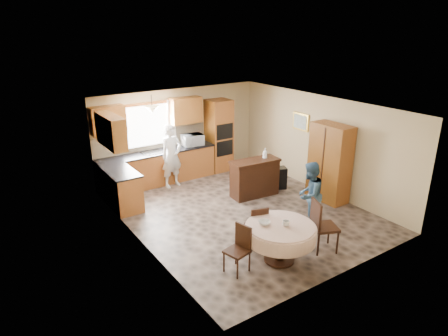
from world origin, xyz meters
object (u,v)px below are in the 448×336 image
object	(u,v)px
oven_tower	(219,136)
chair_right	(321,223)
cupboard	(330,163)
chair_left	(240,246)
person_dining	(309,195)
sideboard	(255,179)
dining_table	(280,233)
chair_back	(258,225)
person_sink	(172,156)

from	to	relation	value
oven_tower	chair_right	size ratio (longest dim) A/B	2.01
cupboard	chair_left	distance (m)	3.88
cupboard	person_dining	size ratio (longest dim) A/B	1.32
sideboard	dining_table	size ratio (longest dim) A/B	0.97
cupboard	chair_right	distance (m)	2.54
oven_tower	person_dining	size ratio (longest dim) A/B	1.45
chair_back	person_dining	world-z (taller)	person_dining
cupboard	oven_tower	bearing A→B (deg)	107.86
chair_back	cupboard	bearing A→B (deg)	-147.40
dining_table	sideboard	bearing A→B (deg)	60.91
person_sink	chair_left	bearing A→B (deg)	-108.95
dining_table	chair_right	bearing A→B (deg)	-9.69
oven_tower	sideboard	bearing A→B (deg)	-98.29
chair_right	person_sink	world-z (taller)	person_sink
chair_left	person_dining	world-z (taller)	person_dining
chair_left	person_dining	distance (m)	2.29
dining_table	person_sink	bearing A→B (deg)	89.84
chair_left	chair_right	bearing A→B (deg)	66.00
dining_table	person_dining	world-z (taller)	person_dining
dining_table	chair_back	distance (m)	0.64
sideboard	chair_left	world-z (taller)	sideboard
chair_back	chair_right	size ratio (longest dim) A/B	0.83
oven_tower	chair_back	world-z (taller)	oven_tower
chair_right	person_dining	world-z (taller)	person_dining
chair_left	person_sink	world-z (taller)	person_sink
chair_right	sideboard	bearing A→B (deg)	11.85
chair_back	dining_table	bearing A→B (deg)	109.57
oven_tower	chair_left	distance (m)	5.28
cupboard	person_dining	bearing A→B (deg)	-152.56
cupboard	dining_table	xyz separation A→B (m)	(-2.84, -1.43, -0.39)
person_sink	person_dining	bearing A→B (deg)	-76.99
cupboard	chair_back	world-z (taller)	cupboard
dining_table	person_dining	xyz separation A→B (m)	(1.42, 0.69, 0.16)
sideboard	chair_back	world-z (taller)	sideboard
oven_tower	dining_table	world-z (taller)	oven_tower
chair_left	sideboard	bearing A→B (deg)	124.35
cupboard	person_sink	size ratio (longest dim) A/B	1.13
cupboard	chair_right	xyz separation A→B (m)	(-1.95, -1.58, -0.38)
sideboard	cupboard	world-z (taller)	cupboard
chair_back	sideboard	bearing A→B (deg)	-109.72
chair_back	person_sink	distance (m)	3.75
oven_tower	sideboard	size ratio (longest dim) A/B	1.68
sideboard	chair_right	bearing A→B (deg)	-96.57
chair_left	chair_back	bearing A→B (deg)	107.64
oven_tower	cupboard	bearing A→B (deg)	-72.14
person_dining	chair_back	bearing A→B (deg)	-17.75
sideboard	chair_back	xyz separation A→B (m)	(-1.49, -2.00, 0.03)
chair_right	person_sink	distance (m)	4.61
oven_tower	cupboard	size ratio (longest dim) A/B	1.10
dining_table	chair_left	bearing A→B (deg)	167.59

